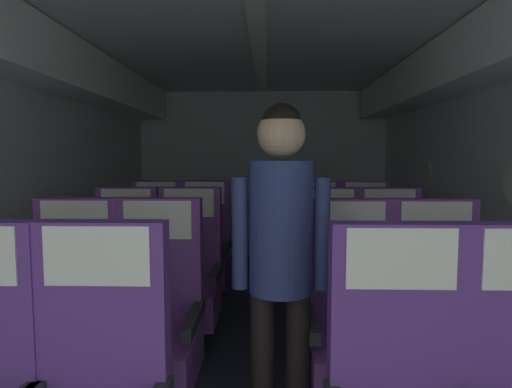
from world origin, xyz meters
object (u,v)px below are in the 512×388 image
at_px(seat_c_left_aisle, 187,281).
at_px(seat_c_right_aisle, 392,283).
at_px(seat_b_right_aisle, 440,331).
at_px(seat_b_left_window, 70,327).
at_px(seat_c_left_window, 123,281).
at_px(seat_b_left_aisle, 155,328).
at_px(seat_d_right_aisle, 366,256).
at_px(seat_d_right_window, 316,255).
at_px(flight_attendant, 281,242).
at_px(seat_d_left_window, 154,254).
at_px(seat_d_left_aisle, 204,254).
at_px(seat_b_right_window, 352,331).
at_px(seat_c_right_window, 329,282).

distance_m(seat_c_left_aisle, seat_c_right_aisle, 1.42).
bearing_deg(seat_b_right_aisle, seat_b_left_window, -179.89).
bearing_deg(seat_c_left_window, seat_b_left_aisle, -61.88).
bearing_deg(seat_d_right_aisle, seat_d_right_window, 179.51).
distance_m(seat_b_left_window, flight_attendant, 1.19).
bearing_deg(seat_c_right_aisle, seat_d_left_window, 156.14).
bearing_deg(seat_b_right_aisle, flight_attendant, -164.33).
height_order(seat_b_left_window, seat_c_left_window, same).
bearing_deg(flight_attendant, seat_d_left_window, 123.01).
relative_size(seat_b_right_aisle, seat_c_left_aisle, 1.00).
bearing_deg(seat_b_left_window, flight_attendant, -11.76).
height_order(seat_b_right_aisle, seat_c_left_window, same).
relative_size(seat_d_left_window, seat_d_left_aisle, 1.00).
bearing_deg(seat_d_left_window, flight_attendant, -60.36).
bearing_deg(seat_b_right_aisle, seat_c_left_window, 156.36).
xyz_separation_m(seat_c_left_aisle, seat_d_left_window, (-0.45, 0.84, 0.00)).
height_order(seat_b_right_aisle, seat_b_right_window, same).
height_order(seat_b_right_aisle, seat_d_right_aisle, same).
height_order(seat_b_left_window, seat_b_right_aisle, same).
distance_m(seat_b_right_aisle, seat_d_left_aisle, 2.20).
bearing_deg(seat_d_left_window, seat_b_right_aisle, -41.51).
relative_size(seat_c_left_window, seat_d_left_aisle, 1.00).
relative_size(seat_d_right_window, flight_attendant, 0.72).
xyz_separation_m(seat_b_left_aisle, seat_d_right_window, (1.00, 1.65, 0.00)).
bearing_deg(seat_c_right_window, seat_c_left_window, -179.23).
distance_m(seat_b_right_window, seat_c_left_aisle, 1.29).
bearing_deg(seat_d_right_aisle, seat_c_right_window, -118.72).
distance_m(seat_b_right_window, seat_d_right_window, 1.66).
height_order(seat_c_left_window, seat_d_left_window, same).
distance_m(seat_c_right_aisle, flight_attendant, 1.41).
height_order(seat_b_right_window, seat_c_left_aisle, same).
distance_m(seat_b_right_aisle, flight_attendant, 0.97).
height_order(seat_b_right_window, seat_d_right_window, same).
bearing_deg(seat_b_left_aisle, seat_b_right_window, -0.59).
bearing_deg(seat_d_right_aisle, seat_c_left_aisle, -150.22).
relative_size(seat_c_right_window, flight_attendant, 0.72).
distance_m(seat_b_right_window, flight_attendant, 0.65).
xyz_separation_m(seat_b_left_window, seat_b_right_window, (1.43, -0.01, 0.00)).
bearing_deg(seat_c_right_aisle, seat_b_left_window, -155.92).
distance_m(seat_d_left_aisle, flight_attendant, 2.05).
relative_size(seat_b_left_aisle, seat_b_right_aisle, 1.00).
distance_m(seat_c_left_aisle, seat_c_right_window, 0.99).
bearing_deg(flight_attendant, seat_c_right_window, 74.01).
distance_m(seat_c_left_aisle, seat_d_right_window, 1.29).
distance_m(seat_c_left_aisle, seat_d_left_aisle, 0.84).
distance_m(seat_b_left_aisle, seat_c_left_window, 0.93).
height_order(seat_b_right_window, seat_c_left_window, same).
bearing_deg(seat_b_left_aisle, seat_c_right_window, 39.88).
bearing_deg(seat_b_right_window, flight_attendant, -149.43).
relative_size(seat_c_left_window, seat_c_right_window, 1.00).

